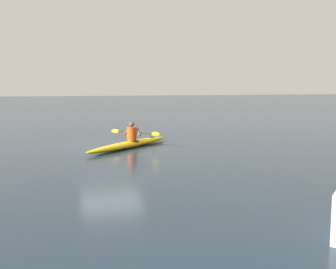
{
  "coord_description": "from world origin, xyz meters",
  "views": [
    {
      "loc": [
        2.4,
        17.01,
        2.48
      ],
      "look_at": [
        -1.03,
        5.02,
        1.0
      ],
      "focal_mm": 44.62,
      "sensor_mm": 36.0,
      "label": 1
    }
  ],
  "objects": [
    {
      "name": "ground_plane",
      "position": [
        0.0,
        0.0,
        0.0
      ],
      "size": [
        160.0,
        160.0,
        0.0
      ],
      "primitive_type": "plane",
      "color": "#1E2D3D"
    },
    {
      "name": "kayaker",
      "position": [
        -0.78,
        0.65,
        0.58
      ],
      "size": [
        1.66,
        1.78,
        0.76
      ],
      "color": "#E04C14",
      "rests_on": "kayak"
    },
    {
      "name": "kayak",
      "position": [
        -0.67,
        0.75,
        0.13
      ],
      "size": [
        4.15,
        3.91,
        0.26
      ],
      "color": "#EAB214",
      "rests_on": "ground"
    }
  ]
}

